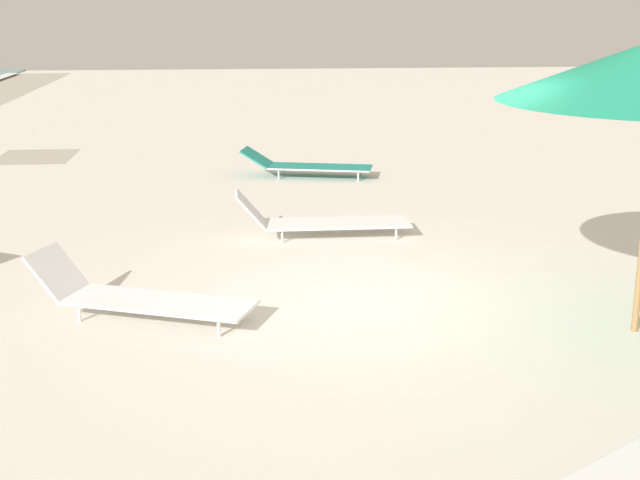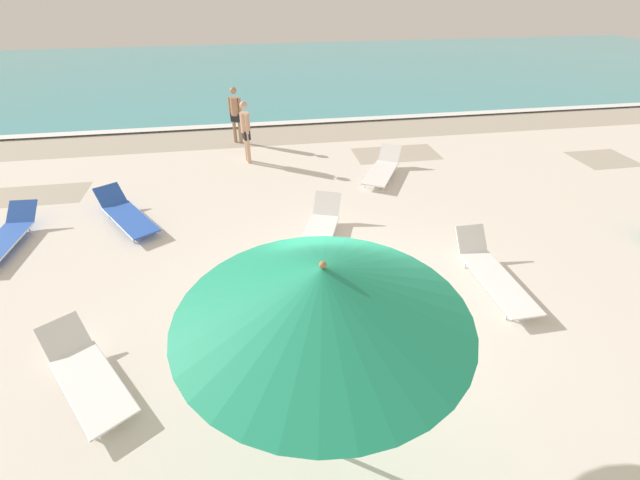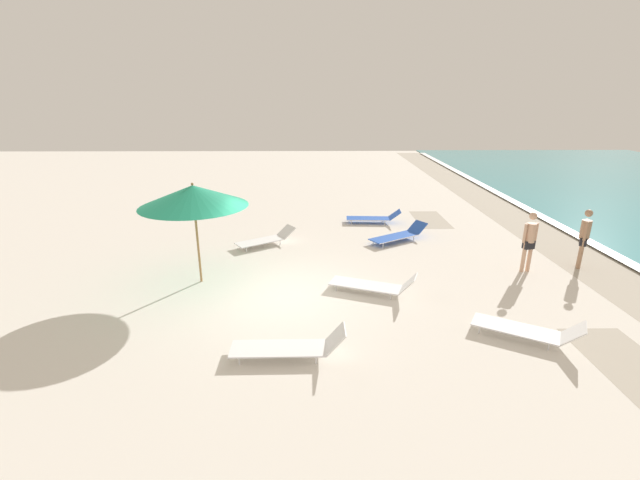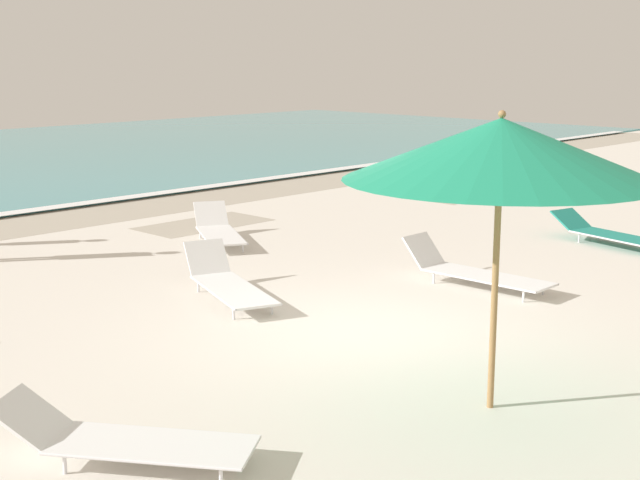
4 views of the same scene
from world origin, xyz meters
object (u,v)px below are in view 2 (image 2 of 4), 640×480
object	(u,v)px
sun_lounger_under_umbrella	(383,169)
beachgoer_wading_adult	(235,112)
sun_lounger_near_water_left	(126,214)
sun_lounger_beside_umbrella	(5,237)
beachgoer_shoreline_child	(246,129)
beach_umbrella	(323,293)
sun_lounger_mid_beach_pair_b	(85,374)
sun_lounger_mid_beach_solo	(493,273)
sun_lounger_near_water_right	(320,230)

from	to	relation	value
sun_lounger_under_umbrella	beachgoer_wading_adult	bearing A→B (deg)	169.12
sun_lounger_under_umbrella	sun_lounger_near_water_left	distance (m)	6.57
sun_lounger_under_umbrella	sun_lounger_beside_umbrella	world-z (taller)	sun_lounger_under_umbrella
sun_lounger_beside_umbrella	beachgoer_shoreline_child	xyz separation A→B (m)	(5.04, 3.73, 0.79)
beach_umbrella	sun_lounger_mid_beach_pair_b	xyz separation A→B (m)	(-3.01, 1.46, -2.18)
sun_lounger_beside_umbrella	sun_lounger_mid_beach_solo	distance (m)	9.65
beach_umbrella	sun_lounger_near_water_left	size ratio (longest dim) A/B	1.25
beach_umbrella	sun_lounger_near_water_left	xyz separation A→B (m)	(-3.40, 6.06, -2.18)
sun_lounger_beside_umbrella	beachgoer_shoreline_child	size ratio (longest dim) A/B	1.23
sun_lounger_mid_beach_solo	sun_lounger_mid_beach_pair_b	bearing A→B (deg)	-170.56
sun_lounger_beside_umbrella	beachgoer_wading_adult	bearing A→B (deg)	52.21
sun_lounger_mid_beach_solo	sun_lounger_mid_beach_pair_b	xyz separation A→B (m)	(-6.59, -1.17, -0.01)
sun_lounger_near_water_right	sun_lounger_mid_beach_solo	bearing A→B (deg)	-14.33
beachgoer_shoreline_child	beach_umbrella	bearing A→B (deg)	-10.27
beach_umbrella	sun_lounger_near_water_right	xyz separation A→B (m)	(0.76, 4.63, -2.17)
beach_umbrella	sun_lounger_mid_beach_pair_b	size ratio (longest dim) A/B	1.36
sun_lounger_near_water_right	sun_lounger_mid_beach_solo	distance (m)	3.47
sun_lounger_under_umbrella	sun_lounger_beside_umbrella	size ratio (longest dim) A/B	0.98
sun_lounger_mid_beach_pair_b	beachgoer_wading_adult	world-z (taller)	beachgoer_wading_adult
sun_lounger_beside_umbrella	beachgoer_wading_adult	size ratio (longest dim) A/B	1.23
sun_lounger_under_umbrella	sun_lounger_mid_beach_pair_b	distance (m)	8.55
beachgoer_wading_adult	sun_lounger_mid_beach_pair_b	bearing A→B (deg)	-73.39
beachgoer_wading_adult	sun_lounger_mid_beach_solo	bearing A→B (deg)	-32.41
sun_lounger_mid_beach_solo	beachgoer_wading_adult	size ratio (longest dim) A/B	1.27
sun_lounger_beside_umbrella	beachgoer_wading_adult	xyz separation A→B (m)	(4.76, 5.45, 0.79)
sun_lounger_mid_beach_pair_b	sun_lounger_near_water_left	bearing A→B (deg)	60.96
beach_umbrella	beachgoer_wading_adult	world-z (taller)	beach_umbrella
beach_umbrella	beachgoer_wading_adult	xyz separation A→B (m)	(-0.88, 10.92, -1.39)
beach_umbrella	sun_lounger_mid_beach_solo	size ratio (longest dim) A/B	1.25
sun_lounger_under_umbrella	beachgoer_wading_adult	distance (m)	5.22
sun_lounger_under_umbrella	sun_lounger_mid_beach_pair_b	world-z (taller)	sun_lounger_under_umbrella
beach_umbrella	sun_lounger_under_umbrella	world-z (taller)	beach_umbrella
beach_umbrella	sun_lounger_beside_umbrella	distance (m)	8.15
beach_umbrella	sun_lounger_beside_umbrella	bearing A→B (deg)	135.91
sun_lounger_beside_umbrella	sun_lounger_mid_beach_solo	xyz separation A→B (m)	(9.23, -2.84, 0.01)
beach_umbrella	beachgoer_shoreline_child	bearing A→B (deg)	93.71
beach_umbrella	sun_lounger_beside_umbrella	world-z (taller)	beach_umbrella
sun_lounger_near_water_right	beachgoer_wading_adult	size ratio (longest dim) A/B	1.28
beach_umbrella	sun_lounger_near_water_right	size ratio (longest dim) A/B	1.23
sun_lounger_near_water_left	sun_lounger_mid_beach_pair_b	distance (m)	4.62
sun_lounger_mid_beach_pair_b	beachgoer_shoreline_child	world-z (taller)	beachgoer_shoreline_child
sun_lounger_beside_umbrella	sun_lounger_near_water_left	distance (m)	2.32
sun_lounger_beside_umbrella	sun_lounger_under_umbrella	bearing A→B (deg)	16.74
sun_lounger_mid_beach_pair_b	beachgoer_shoreline_child	xyz separation A→B (m)	(2.41, 7.73, 0.79)
sun_lounger_near_water_right	sun_lounger_mid_beach_pair_b	world-z (taller)	sun_lounger_near_water_right
sun_lounger_near_water_left	sun_lounger_under_umbrella	bearing A→B (deg)	-19.59
beachgoer_wading_adult	sun_lounger_under_umbrella	bearing A→B (deg)	-11.83
sun_lounger_mid_beach_pair_b	beachgoer_wading_adult	size ratio (longest dim) A/B	1.17
sun_lounger_near_water_left	beachgoer_shoreline_child	xyz separation A→B (m)	(2.80, 3.13, 0.79)
sun_lounger_near_water_left	beachgoer_shoreline_child	bearing A→B (deg)	15.73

